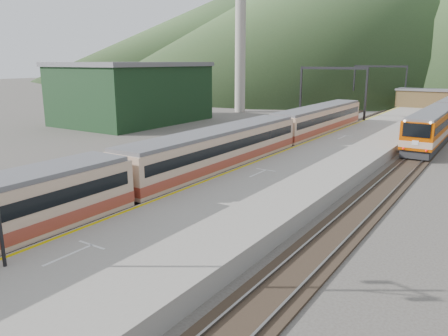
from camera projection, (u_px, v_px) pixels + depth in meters
The scene contains 14 objects.
track_main at pixel (307, 143), 47.68m from camera, with size 2.60×200.00×0.23m.
track_far at pixel (267, 138), 50.35m from camera, with size 2.60×200.00×0.23m.
track_second at pixel (420, 154), 41.55m from camera, with size 2.60×200.00×0.23m.
platform at pixel (353, 147), 42.97m from camera, with size 8.00×100.00×1.00m, color gray.
gantry_near at pixel (333, 85), 60.06m from camera, with size 9.55×0.25×8.00m.
gantry_far at pixel (379, 79), 80.36m from camera, with size 9.55×0.25×8.00m.
warehouse at pixel (133, 92), 63.22m from camera, with size 14.50×20.50×8.60m.
smokestack at pixel (241, 23), 73.72m from camera, with size 1.80×1.80×30.00m, color #9E998E.
station_shed at pixel (425, 98), 74.95m from camera, with size 9.40×4.40×3.10m.
hill_a at pixel (362, 9), 183.66m from camera, with size 180.00×180.00×60.00m, color #354E29.
hill_d at pixel (254, 30), 267.50m from camera, with size 200.00×200.00×55.00m, color #354E29.
main_train at pixel (219, 151), 33.14m from camera, with size 2.99×61.34×3.65m.
short_signal_b at pixel (220, 148), 37.50m from camera, with size 0.25×0.21×2.27m.
short_signal_c at pixel (134, 153), 35.34m from camera, with size 0.23×0.18×2.27m.
Camera 1 is at (18.17, -4.27, 8.71)m, focal length 35.00 mm.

